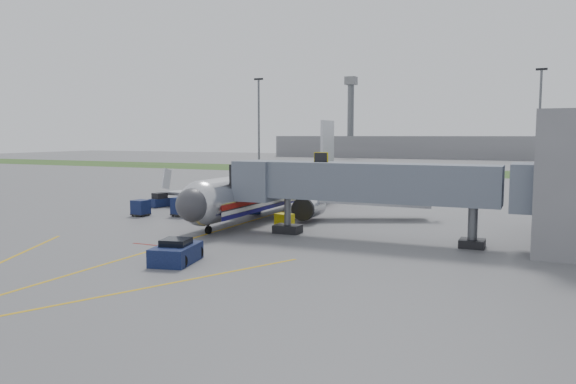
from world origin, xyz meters
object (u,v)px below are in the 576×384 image
at_px(pushback_tug, 176,253).
at_px(baggage_tug, 160,201).
at_px(belt_loader, 255,208).
at_px(ramp_worker, 135,208).
at_px(airliner, 276,189).

height_order(pushback_tug, baggage_tug, baggage_tug).
xyz_separation_m(belt_loader, ramp_worker, (-10.04, -7.53, 0.36)).
height_order(belt_loader, ramp_worker, belt_loader).
height_order(pushback_tug, ramp_worker, ramp_worker).
distance_m(pushback_tug, baggage_tug, 29.68).
distance_m(airliner, ramp_worker, 14.69).
height_order(airliner, ramp_worker, airliner).
relative_size(pushback_tug, baggage_tug, 1.64).
distance_m(pushback_tug, belt_loader, 24.42).
relative_size(pushback_tug, ramp_worker, 2.54).
bearing_deg(ramp_worker, pushback_tug, -67.56).
bearing_deg(ramp_worker, baggage_tug, 83.68).
xyz_separation_m(baggage_tug, belt_loader, (12.21, 0.49, -0.25)).
bearing_deg(airliner, baggage_tug, -178.61).
relative_size(airliner, baggage_tug, 13.91).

